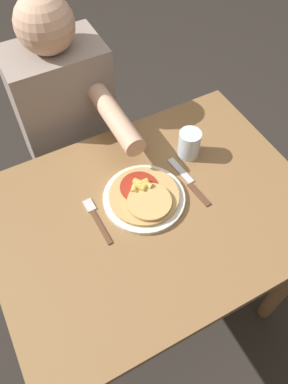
% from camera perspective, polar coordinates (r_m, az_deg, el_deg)
% --- Properties ---
extents(ground_plane, '(8.00, 8.00, 0.00)m').
position_cam_1_polar(ground_plane, '(1.86, 0.90, -15.73)').
color(ground_plane, '#2D2823').
extents(dining_table, '(0.99, 0.74, 0.78)m').
position_cam_1_polar(dining_table, '(1.28, 1.26, -6.15)').
color(dining_table, olive).
rests_on(dining_table, ground_plane).
extents(plate, '(0.26, 0.26, 0.01)m').
position_cam_1_polar(plate, '(1.17, 0.00, -0.93)').
color(plate, silver).
rests_on(plate, dining_table).
extents(pizza, '(0.22, 0.22, 0.04)m').
position_cam_1_polar(pizza, '(1.15, 0.10, -0.56)').
color(pizza, tan).
rests_on(pizza, plate).
extents(fork, '(0.03, 0.18, 0.00)m').
position_cam_1_polar(fork, '(1.15, -7.31, -3.93)').
color(fork, brown).
rests_on(fork, dining_table).
extents(knife, '(0.03, 0.22, 0.00)m').
position_cam_1_polar(knife, '(1.22, 6.93, 1.52)').
color(knife, brown).
rests_on(knife, dining_table).
extents(drinking_glass, '(0.07, 0.07, 0.10)m').
position_cam_1_polar(drinking_glass, '(1.27, 6.90, 7.29)').
color(drinking_glass, silver).
rests_on(drinking_glass, dining_table).
extents(person_diner, '(0.34, 0.52, 1.21)m').
position_cam_1_polar(person_diner, '(1.54, -11.51, 10.52)').
color(person_diner, '#2D2D38').
rests_on(person_diner, ground_plane).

